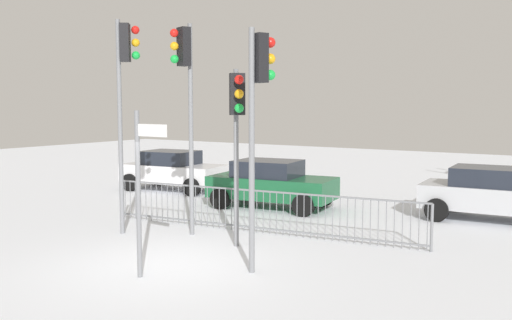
{
  "coord_description": "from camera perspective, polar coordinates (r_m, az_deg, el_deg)",
  "views": [
    {
      "loc": [
        7.48,
        -8.03,
        3.16
      ],
      "look_at": [
        0.5,
        2.56,
        1.91
      ],
      "focal_mm": 39.29,
      "sensor_mm": 36.0,
      "label": 1
    }
  ],
  "objects": [
    {
      "name": "direction_sign_post",
      "position": [
        10.35,
        -11.68,
        -2.51
      ],
      "size": [
        0.79,
        0.1,
        3.07
      ],
      "rotation": [
        0.0,
        0.0,
        -0.05
      ],
      "color": "slate",
      "rests_on": "ground"
    },
    {
      "name": "ground_plane",
      "position": [
        11.42,
        -9.36,
        -10.52
      ],
      "size": [
        60.0,
        60.0,
        0.0
      ],
      "primitive_type": "plane",
      "color": "white"
    },
    {
      "name": "traffic_light_foreground_right",
      "position": [
        13.51,
        -7.21,
        7.89
      ],
      "size": [
        0.38,
        0.54,
        5.08
      ],
      "rotation": [
        0.0,
        0.0,
        2.77
      ],
      "color": "slate",
      "rests_on": "ground"
    },
    {
      "name": "traffic_light_foreground_left",
      "position": [
        13.98,
        -13.23,
        8.05
      ],
      "size": [
        0.49,
        0.44,
        5.2
      ],
      "rotation": [
        0.0,
        0.0,
        5.35
      ],
      "color": "slate",
      "rests_on": "ground"
    },
    {
      "name": "traffic_light_mid_right",
      "position": [
        12.2,
        -1.93,
        4.35
      ],
      "size": [
        0.47,
        0.47,
        3.94
      ],
      "rotation": [
        0.0,
        0.0,
        3.92
      ],
      "color": "slate",
      "rests_on": "ground"
    },
    {
      "name": "traffic_light_mid_left",
      "position": [
        10.44,
        0.21,
        6.65
      ],
      "size": [
        0.39,
        0.54,
        4.57
      ],
      "rotation": [
        0.0,
        0.0,
        5.88
      ],
      "color": "slate",
      "rests_on": "ground"
    },
    {
      "name": "car_green_far",
      "position": [
        17.23,
        1.54,
        -2.37
      ],
      "size": [
        3.99,
        2.35,
        1.47
      ],
      "rotation": [
        0.0,
        0.0,
        0.13
      ],
      "color": "#195933",
      "rests_on": "ground"
    },
    {
      "name": "car_white_trailing",
      "position": [
        20.99,
        -8.47,
        -0.99
      ],
      "size": [
        3.98,
        2.31,
        1.47
      ],
      "rotation": [
        0.0,
        0.0,
        0.12
      ],
      "color": "silver",
      "rests_on": "ground"
    },
    {
      "name": "pedestrian_guard_railing",
      "position": [
        13.93,
        0.09,
        -5.16
      ],
      "size": [
        8.39,
        1.13,
        1.07
      ],
      "rotation": [
        0.0,
        0.0,
        0.13
      ],
      "color": "slate",
      "rests_on": "ground"
    },
    {
      "name": "car_silver_mid",
      "position": [
        16.6,
        22.99,
        -3.12
      ],
      "size": [
        3.91,
        2.15,
        1.47
      ],
      "rotation": [
        0.0,
        0.0,
        0.07
      ],
      "color": "#B2B5BA",
      "rests_on": "ground"
    }
  ]
}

